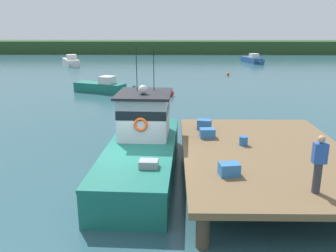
% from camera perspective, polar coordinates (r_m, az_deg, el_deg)
% --- Properties ---
extents(ground_plane, '(200.00, 200.00, 0.00)m').
position_cam_1_polar(ground_plane, '(13.66, -5.26, -8.62)').
color(ground_plane, '#2D5660').
extents(dock, '(6.00, 9.00, 1.20)m').
position_cam_1_polar(dock, '(13.60, 15.22, -4.37)').
color(dock, '#4C3D2D').
rests_on(dock, ground).
extents(main_fishing_boat, '(2.92, 9.88, 4.80)m').
position_cam_1_polar(main_fishing_boat, '(14.34, -3.98, -3.06)').
color(main_fishing_boat, '#196B5B').
rests_on(main_fishing_boat, ground).
extents(crate_single_by_cleat, '(0.66, 0.53, 0.38)m').
position_cam_1_polar(crate_single_by_cleat, '(11.17, 9.64, -6.75)').
color(crate_single_by_cleat, '#3370B2').
rests_on(crate_single_by_cleat, dock).
extents(crate_stack_near_edge, '(0.67, 0.54, 0.42)m').
position_cam_1_polar(crate_stack_near_edge, '(15.84, 5.77, 0.27)').
color(crate_stack_near_edge, '#3370B2').
rests_on(crate_stack_near_edge, dock).
extents(crate_stack_mid_dock, '(0.63, 0.48, 0.37)m').
position_cam_1_polar(crate_stack_mid_dock, '(14.68, 6.23, -1.11)').
color(crate_stack_mid_dock, '#3370B2').
rests_on(crate_stack_mid_dock, dock).
extents(bait_bucket, '(0.32, 0.32, 0.34)m').
position_cam_1_polar(bait_bucket, '(13.98, 11.84, -2.31)').
color(bait_bucket, '#2866B2').
rests_on(bait_bucket, dock).
extents(deckhand_by_the_boat, '(0.36, 0.22, 1.63)m').
position_cam_1_polar(deckhand_by_the_boat, '(10.49, 22.72, -5.42)').
color(deckhand_by_the_boat, '#383842').
rests_on(deckhand_by_the_boat, dock).
extents(moored_boat_far_right, '(3.78, 6.07, 1.57)m').
position_cam_1_polar(moored_boat_far_right, '(53.11, -15.04, 9.78)').
color(moored_boat_far_right, silver).
rests_on(moored_boat_far_right, ground).
extents(moored_boat_off_the_point, '(2.55, 5.68, 1.42)m').
position_cam_1_polar(moored_boat_off_the_point, '(56.43, 13.21, 10.17)').
color(moored_boat_off_the_point, '#285184').
rests_on(moored_boat_off_the_point, ground).
extents(moored_boat_near_channel, '(5.53, 3.18, 1.41)m').
position_cam_1_polar(moored_boat_near_channel, '(31.29, -10.13, 6.09)').
color(moored_boat_near_channel, '#196B5B').
rests_on(moored_boat_near_channel, ground).
extents(mooring_buoy_inshore, '(0.33, 0.33, 0.33)m').
position_cam_1_polar(mooring_buoy_inshore, '(42.05, 9.47, 8.12)').
color(mooring_buoy_inshore, '#EA5B19').
rests_on(mooring_buoy_inshore, ground).
extents(mooring_buoy_outer, '(0.51, 0.51, 0.51)m').
position_cam_1_polar(mooring_buoy_outer, '(29.21, 0.46, 5.20)').
color(mooring_buoy_outer, red).
rests_on(mooring_buoy_outer, ground).
extents(far_shoreline, '(120.00, 8.00, 2.40)m').
position_cam_1_polar(far_shoreline, '(74.51, -0.24, 12.40)').
color(far_shoreline, '#284723').
rests_on(far_shoreline, ground).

